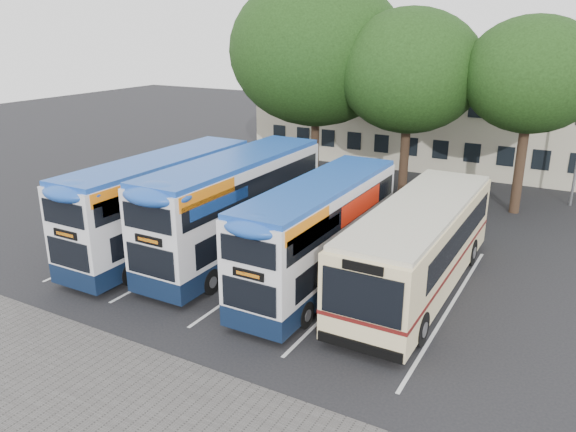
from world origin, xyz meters
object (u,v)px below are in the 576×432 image
(tree_left, at_px, (316,51))
(bus_dd_right, at_px, (320,229))
(tree_mid, at_px, (410,71))
(bus_dd_mid, at_px, (236,203))
(bus_dd_left, at_px, (163,201))
(bus_single, at_px, (420,241))
(tree_right, at_px, (532,75))

(tree_left, relative_size, bus_dd_right, 1.29)
(tree_left, xyz_separation_m, bus_dd_right, (6.88, -13.24, -5.68))
(tree_mid, bearing_deg, tree_left, 173.28)
(tree_mid, relative_size, bus_dd_mid, 1.00)
(bus_dd_mid, bearing_deg, bus_dd_left, -162.12)
(bus_single, bearing_deg, bus_dd_right, -156.27)
(tree_left, bearing_deg, tree_mid, -6.72)
(tree_left, relative_size, tree_mid, 1.19)
(bus_dd_mid, bearing_deg, bus_dd_right, -9.45)
(bus_dd_right, bearing_deg, tree_mid, 94.38)
(tree_left, xyz_separation_m, tree_right, (11.93, -0.52, -0.88))
(bus_dd_mid, relative_size, bus_dd_right, 1.08)
(tree_left, distance_m, bus_dd_right, 15.96)
(tree_mid, height_order, bus_dd_mid, tree_mid)
(bus_dd_right, relative_size, bus_single, 0.87)
(tree_right, distance_m, bus_dd_left, 18.50)
(tree_left, height_order, bus_dd_right, tree_left)
(bus_dd_right, xyz_separation_m, bus_single, (3.31, 1.45, -0.33))
(bus_dd_right, height_order, bus_single, bus_dd_right)
(bus_dd_left, height_order, bus_dd_mid, bus_dd_mid)
(bus_dd_left, bearing_deg, bus_dd_right, 2.33)
(bus_dd_left, relative_size, bus_dd_right, 1.04)
(bus_dd_left, bearing_deg, tree_left, 88.52)
(tree_left, distance_m, tree_right, 11.97)
(bus_single, bearing_deg, tree_mid, 111.05)
(tree_left, relative_size, bus_dd_mid, 1.20)
(bus_dd_right, distance_m, bus_single, 3.63)
(tree_right, relative_size, bus_dd_mid, 0.96)
(bus_dd_left, height_order, bus_single, bus_dd_left)
(tree_mid, distance_m, bus_single, 12.93)
(tree_mid, height_order, bus_dd_left, tree_mid)
(tree_mid, xyz_separation_m, tree_right, (6.01, 0.18, 0.02))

